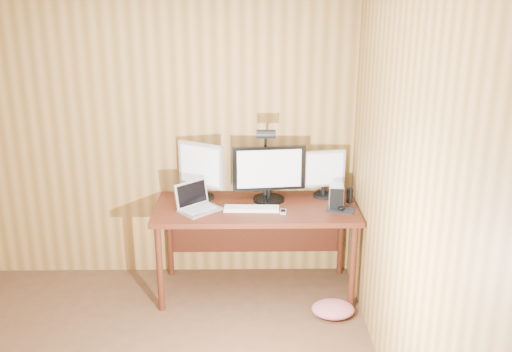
{
  "coord_description": "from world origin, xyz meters",
  "views": [
    {
      "loc": [
        0.87,
        -2.57,
        2.41
      ],
      "look_at": [
        0.93,
        1.58,
        1.02
      ],
      "focal_mm": 40.0,
      "sensor_mm": 36.0,
      "label": 1
    }
  ],
  "objects_px": {
    "monitor_left": "(201,169)",
    "speaker": "(350,195)",
    "monitor_right": "(324,172)",
    "phone": "(283,212)",
    "desk_lamp": "(266,153)",
    "keyboard": "(252,208)",
    "hard_drive": "(336,196)",
    "monitor_center": "(269,173)",
    "desk": "(256,217)",
    "laptop": "(196,203)",
    "mouse": "(341,207)"
  },
  "relations": [
    {
      "from": "laptop",
      "to": "mouse",
      "type": "xyz_separation_m",
      "value": [
        1.13,
        -0.02,
        -0.03
      ]
    },
    {
      "from": "desk_lamp",
      "to": "keyboard",
      "type": "bearing_deg",
      "value": -126.11
    },
    {
      "from": "monitor_left",
      "to": "phone",
      "type": "relative_size",
      "value": 4.71
    },
    {
      "from": "desk",
      "to": "laptop",
      "type": "relative_size",
      "value": 4.25
    },
    {
      "from": "desk",
      "to": "monitor_left",
      "type": "height_order",
      "value": "monitor_left"
    },
    {
      "from": "mouse",
      "to": "desk_lamp",
      "type": "xyz_separation_m",
      "value": [
        -0.58,
        0.21,
        0.38
      ]
    },
    {
      "from": "desk",
      "to": "keyboard",
      "type": "distance_m",
      "value": 0.2
    },
    {
      "from": "desk",
      "to": "phone",
      "type": "relative_size",
      "value": 16.15
    },
    {
      "from": "monitor_right",
      "to": "phone",
      "type": "bearing_deg",
      "value": -145.86
    },
    {
      "from": "monitor_right",
      "to": "mouse",
      "type": "relative_size",
      "value": 3.79
    },
    {
      "from": "monitor_right",
      "to": "hard_drive",
      "type": "xyz_separation_m",
      "value": [
        0.07,
        -0.22,
        -0.12
      ]
    },
    {
      "from": "monitor_center",
      "to": "phone",
      "type": "height_order",
      "value": "monitor_center"
    },
    {
      "from": "monitor_right",
      "to": "phone",
      "type": "height_order",
      "value": "monitor_right"
    },
    {
      "from": "monitor_right",
      "to": "phone",
      "type": "relative_size",
      "value": 3.98
    },
    {
      "from": "monitor_left",
      "to": "hard_drive",
      "type": "bearing_deg",
      "value": 19.12
    },
    {
      "from": "hard_drive",
      "to": "speaker",
      "type": "bearing_deg",
      "value": 41.54
    },
    {
      "from": "monitor_left",
      "to": "speaker",
      "type": "height_order",
      "value": "monitor_left"
    },
    {
      "from": "phone",
      "to": "speaker",
      "type": "relative_size",
      "value": 0.82
    },
    {
      "from": "keyboard",
      "to": "desk_lamp",
      "type": "relative_size",
      "value": 0.67
    },
    {
      "from": "monitor_center",
      "to": "mouse",
      "type": "height_order",
      "value": "monitor_center"
    },
    {
      "from": "mouse",
      "to": "desk_lamp",
      "type": "distance_m",
      "value": 0.73
    },
    {
      "from": "desk",
      "to": "desk_lamp",
      "type": "height_order",
      "value": "desk_lamp"
    },
    {
      "from": "laptop",
      "to": "mouse",
      "type": "distance_m",
      "value": 1.13
    },
    {
      "from": "mouse",
      "to": "phone",
      "type": "bearing_deg",
      "value": -158.74
    },
    {
      "from": "keyboard",
      "to": "speaker",
      "type": "xyz_separation_m",
      "value": [
        0.79,
        0.15,
        0.05
      ]
    },
    {
      "from": "mouse",
      "to": "desk_lamp",
      "type": "bearing_deg",
      "value": 175.71
    },
    {
      "from": "monitor_left",
      "to": "mouse",
      "type": "xyz_separation_m",
      "value": [
        1.1,
        -0.27,
        -0.23
      ]
    },
    {
      "from": "phone",
      "to": "mouse",
      "type": "bearing_deg",
      "value": 11.4
    },
    {
      "from": "monitor_left",
      "to": "desk_lamp",
      "type": "bearing_deg",
      "value": 22.77
    },
    {
      "from": "laptop",
      "to": "hard_drive",
      "type": "xyz_separation_m",
      "value": [
        1.1,
        0.05,
        0.03
      ]
    },
    {
      "from": "monitor_center",
      "to": "monitor_left",
      "type": "xyz_separation_m",
      "value": [
        -0.55,
        0.06,
        0.01
      ]
    },
    {
      "from": "hard_drive",
      "to": "monitor_center",
      "type": "bearing_deg",
      "value": 170.89
    },
    {
      "from": "laptop",
      "to": "monitor_right",
      "type": "bearing_deg",
      "value": -27.38
    },
    {
      "from": "monitor_left",
      "to": "desk_lamp",
      "type": "xyz_separation_m",
      "value": [
        0.52,
        -0.06,
        0.15
      ]
    },
    {
      "from": "monitor_left",
      "to": "phone",
      "type": "xyz_separation_m",
      "value": [
        0.65,
        -0.32,
        -0.25
      ]
    },
    {
      "from": "monitor_center",
      "to": "monitor_right",
      "type": "distance_m",
      "value": 0.46
    },
    {
      "from": "monitor_left",
      "to": "laptop",
      "type": "bearing_deg",
      "value": -65.86
    },
    {
      "from": "mouse",
      "to": "hard_drive",
      "type": "height_order",
      "value": "hard_drive"
    },
    {
      "from": "monitor_right",
      "to": "mouse",
      "type": "height_order",
      "value": "monitor_right"
    },
    {
      "from": "desk_lamp",
      "to": "monitor_center",
      "type": "bearing_deg",
      "value": 0.17
    },
    {
      "from": "desk",
      "to": "monitor_right",
      "type": "height_order",
      "value": "monitor_right"
    },
    {
      "from": "desk",
      "to": "monitor_right",
      "type": "distance_m",
      "value": 0.67
    },
    {
      "from": "monitor_right",
      "to": "desk",
      "type": "bearing_deg",
      "value": -175.79
    },
    {
      "from": "hard_drive",
      "to": "desk_lamp",
      "type": "distance_m",
      "value": 0.65
    },
    {
      "from": "mouse",
      "to": "desk",
      "type": "bearing_deg",
      "value": -177.72
    },
    {
      "from": "desk",
      "to": "hard_drive",
      "type": "distance_m",
      "value": 0.67
    },
    {
      "from": "monitor_left",
      "to": "keyboard",
      "type": "distance_m",
      "value": 0.54
    },
    {
      "from": "monitor_right",
      "to": "desk_lamp",
      "type": "distance_m",
      "value": 0.53
    },
    {
      "from": "laptop",
      "to": "hard_drive",
      "type": "height_order",
      "value": "laptop"
    },
    {
      "from": "monitor_left",
      "to": "desk",
      "type": "bearing_deg",
      "value": 14.76
    }
  ]
}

